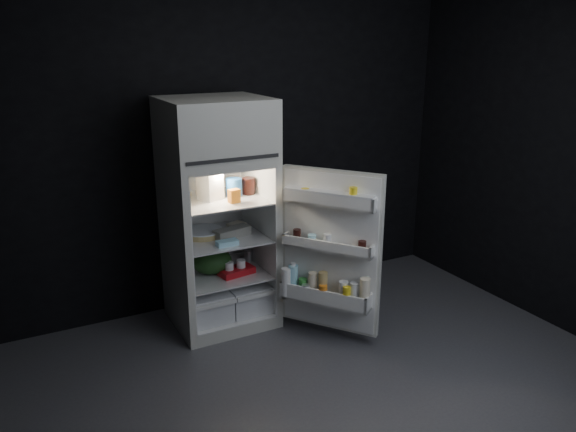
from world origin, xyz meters
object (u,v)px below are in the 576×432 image
milk_jug (210,184)px  egg_carton (232,232)px  refrigerator (217,206)px  fridge_door (329,255)px  yogurt_tray (236,271)px

milk_jug → egg_carton: milk_jug is taller
refrigerator → fridge_door: size_ratio=1.46×
refrigerator → egg_carton: size_ratio=6.15×
fridge_door → egg_carton: bearing=132.1°
egg_carton → yogurt_tray: 0.31m
fridge_door → milk_jug: bearing=135.4°
fridge_door → refrigerator: bearing=131.5°
refrigerator → yogurt_tray: 0.53m
fridge_door → egg_carton: size_ratio=4.21×
milk_jug → egg_carton: size_ratio=0.83×
milk_jug → yogurt_tray: (0.15, -0.11, -0.69)m
milk_jug → egg_carton: (0.14, -0.07, -0.38)m
egg_carton → yogurt_tray: bearing=-88.4°
milk_jug → yogurt_tray: size_ratio=0.88×
fridge_door → milk_jug: size_ratio=5.08×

